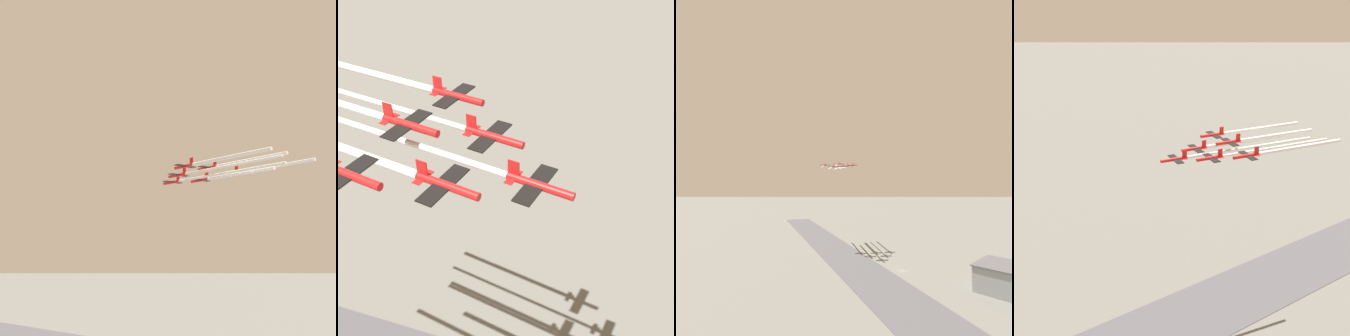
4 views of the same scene
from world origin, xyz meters
TOP-DOWN VIEW (x-y plane):
  - jet_0 at (53.39, 4.13)m, footprint 9.16×9.01m
  - jet_1 at (58.59, -7.02)m, footprint 9.16×9.01m
  - jet_2 at (65.66, 3.25)m, footprint 9.16×9.01m
  - jet_3 at (63.78, -18.18)m, footprint 9.16×9.01m
  - jet_4 at (70.85, -7.91)m, footprint 9.16×9.01m
  - jet_5 at (77.93, 2.36)m, footprint 9.16×9.01m
  - smoke_trail_0 at (78.73, -13.34)m, footprint 43.82×30.62m
  - smoke_trail_1 at (80.86, -22.38)m, footprint 37.64×26.33m
  - smoke_trail_3 at (81.87, -30.64)m, footprint 29.46×20.84m

SIDE VIEW (x-z plane):
  - smoke_trail_0 at x=78.73m, z-range 71.17..72.14m
  - jet_0 at x=53.39m, z-range 70.06..73.35m
  - jet_2 at x=65.66m, z-range 70.33..73.62m
  - smoke_trail_1 at x=80.86m, z-range 72.22..73.11m
  - jet_1 at x=58.59m, z-range 71.07..74.36m
  - jet_5 at x=77.93m, z-range 72.32..75.61m
  - smoke_trail_3 at x=81.87m, z-range 73.40..74.63m
  - jet_3 at x=63.78m, z-range 72.42..75.71m
  - jet_4 at x=70.85m, z-range 73.30..76.59m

